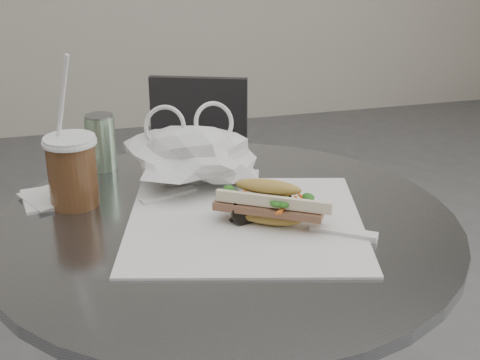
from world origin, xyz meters
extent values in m
cylinder|color=slate|center=(0.00, 0.20, 0.73)|extent=(0.76, 0.76, 0.02)
cylinder|color=#2E2E31|center=(0.10, 1.04, 0.01)|extent=(0.34, 0.34, 0.02)
cylinder|color=#2E2E31|center=(0.10, 1.04, 0.23)|extent=(0.06, 0.06, 0.45)
cylinder|color=#2E2E31|center=(0.10, 1.04, 0.45)|extent=(0.38, 0.38, 0.02)
cube|color=#2E2E31|center=(0.16, 1.21, 0.59)|extent=(0.29, 0.13, 0.26)
cube|color=white|center=(0.03, 0.19, 0.74)|extent=(0.45, 0.44, 0.00)
ellipsoid|color=gold|center=(0.06, 0.17, 0.76)|extent=(0.22, 0.17, 0.02)
cube|color=brown|center=(0.06, 0.17, 0.77)|extent=(0.17, 0.13, 0.01)
ellipsoid|color=gold|center=(0.06, 0.18, 0.80)|extent=(0.22, 0.18, 0.04)
cylinder|color=brown|center=(-0.23, 0.33, 0.79)|extent=(0.08, 0.08, 0.11)
cylinder|color=white|center=(-0.23, 0.33, 0.86)|extent=(0.09, 0.09, 0.01)
cylinder|color=white|center=(-0.24, 0.34, 0.90)|extent=(0.05, 0.04, 0.21)
cylinder|color=black|center=(0.03, 0.18, 0.76)|extent=(0.05, 0.03, 0.05)
cylinder|color=black|center=(0.09, 0.19, 0.76)|extent=(0.05, 0.03, 0.05)
cube|color=black|center=(0.06, 0.19, 0.76)|extent=(0.02, 0.01, 0.00)
cube|color=white|center=(-0.27, 0.36, 0.74)|extent=(0.12, 0.12, 0.01)
cube|color=white|center=(-0.27, 0.36, 0.75)|extent=(0.13, 0.13, 0.00)
cylinder|color=#528D55|center=(-0.17, 0.49, 0.79)|extent=(0.06, 0.06, 0.10)
cylinder|color=slate|center=(-0.17, 0.49, 0.85)|extent=(0.05, 0.05, 0.00)
camera|label=1|loc=(-0.23, -0.74, 1.22)|focal=50.00mm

